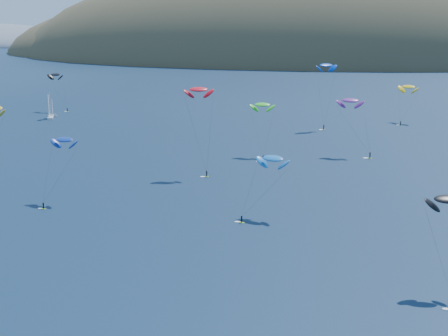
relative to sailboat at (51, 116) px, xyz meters
name	(u,v)px	position (x,y,z in m)	size (l,w,h in m)	color
island	(334,68)	(127.52, 373.59, -11.70)	(730.00, 300.00, 210.00)	#3D3526
sailboat	(51,116)	(0.00, 0.00, 0.00)	(10.01, 9.04, 11.94)	silver
kitesurfer_3	(262,105)	(98.00, -53.28, 15.32)	(7.79, 13.60, 18.52)	#9CDA18
kitesurfer_4	(326,65)	(118.33, -2.30, 23.84)	(9.82, 10.41, 27.39)	#9CDA18
kitesurfer_5	(273,158)	(106.47, -114.90, 12.37)	(11.24, 11.13, 15.57)	#9CDA18
kitesurfer_6	(350,101)	(126.34, -48.49, 16.68)	(12.00, 8.82, 20.08)	#9CDA18
kitesurfer_7	(448,200)	(139.01, -148.97, 14.59)	(7.67, 11.83, 17.67)	#9CDA18
kitesurfer_9	(199,90)	(82.23, -79.91, 23.36)	(8.85, 8.40, 26.66)	#9CDA18
kitesurfer_10	(64,140)	(54.05, -110.67, 14.17)	(7.72, 12.06, 17.20)	#9CDA18
kitesurfer_11	(408,87)	(152.96, 16.67, 13.72)	(9.80, 15.47, 17.25)	#9CDA18
kitesurfer_12	(55,75)	(-6.10, 21.42, 15.69)	(11.58, 6.90, 18.98)	#9CDA18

